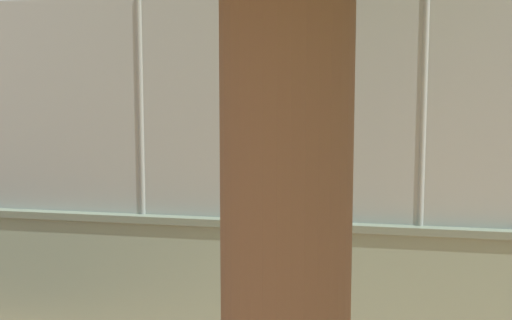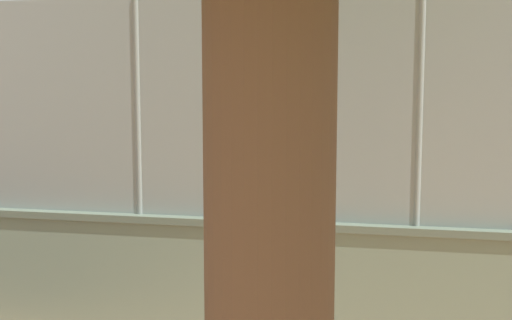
{
  "view_description": "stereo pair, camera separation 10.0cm",
  "coord_description": "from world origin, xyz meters",
  "px_view_note": "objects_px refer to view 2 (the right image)",
  "views": [
    {
      "loc": [
        0.77,
        18.97,
        3.01
      ],
      "look_at": [
        2.8,
        7.15,
        1.48
      ],
      "focal_mm": 49.44,
      "sensor_mm": 36.0,
      "label": 1
    },
    {
      "loc": [
        0.68,
        18.95,
        3.01
      ],
      "look_at": [
        2.8,
        7.15,
        1.48
      ],
      "focal_mm": 49.44,
      "sensor_mm": 36.0,
      "label": 2
    }
  ],
  "objects_px": {
    "player_at_service_line": "(104,194)",
    "player_near_wall_returning": "(389,151)",
    "sports_ball": "(55,266)",
    "player_crossing_court": "(142,167)"
  },
  "relations": [
    {
      "from": "player_at_service_line",
      "to": "sports_ball",
      "type": "bearing_deg",
      "value": 67.95
    },
    {
      "from": "player_near_wall_returning",
      "to": "player_crossing_court",
      "type": "height_order",
      "value": "player_near_wall_returning"
    },
    {
      "from": "sports_ball",
      "to": "player_crossing_court",
      "type": "bearing_deg",
      "value": -85.42
    },
    {
      "from": "player_near_wall_returning",
      "to": "sports_ball",
      "type": "height_order",
      "value": "player_near_wall_returning"
    },
    {
      "from": "player_near_wall_returning",
      "to": "player_crossing_court",
      "type": "bearing_deg",
      "value": 32.59
    },
    {
      "from": "player_near_wall_returning",
      "to": "player_crossing_court",
      "type": "xyz_separation_m",
      "value": [
        5.48,
        3.5,
        -0.09
      ]
    },
    {
      "from": "player_at_service_line",
      "to": "player_near_wall_returning",
      "type": "relative_size",
      "value": 1.05
    },
    {
      "from": "player_at_service_line",
      "to": "sports_ball",
      "type": "relative_size",
      "value": 18.33
    },
    {
      "from": "player_crossing_court",
      "to": "sports_ball",
      "type": "height_order",
      "value": "player_crossing_court"
    },
    {
      "from": "player_crossing_court",
      "to": "sports_ball",
      "type": "bearing_deg",
      "value": 94.58
    }
  ]
}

